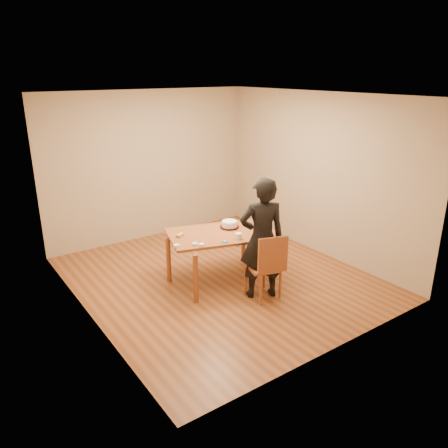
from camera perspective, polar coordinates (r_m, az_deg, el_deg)
room_shell at (r=6.55m, az=-2.33°, el=4.76°), size 4.00×4.50×2.70m
dining_table at (r=6.44m, az=-0.26°, el=-1.30°), size 1.76×1.34×0.04m
dining_chair at (r=6.06m, az=5.13°, el=-5.62°), size 0.50×0.50×0.04m
cake_plate at (r=6.63m, az=0.72°, el=-0.39°), size 0.29×0.29×0.02m
cake at (r=6.61m, az=0.73°, el=0.00°), size 0.24×0.24×0.08m
frosting_dome at (r=6.59m, az=0.73°, el=0.42°), size 0.23×0.23×0.03m
frosting_tub at (r=6.18m, az=1.89°, el=-1.59°), size 0.10×0.10×0.09m
frosting_lid at (r=6.08m, az=0.09°, el=-2.34°), size 0.10×0.10×0.01m
frosting_dollop at (r=6.08m, az=0.09°, el=-2.23°), size 0.04×0.04×0.02m
ramekin_green at (r=5.95m, az=-2.95°, el=-2.74°), size 0.08×0.08×0.04m
ramekin_yellow at (r=5.98m, az=-3.81°, el=-2.65°), size 0.08×0.08×0.04m
ramekin_multi at (r=5.94m, az=-6.23°, el=-2.87°), size 0.08×0.08×0.04m
candy_box_pink at (r=6.31m, az=-5.73°, el=-1.55°), size 0.14×0.11×0.02m
candy_box_green at (r=6.31m, az=-5.79°, el=-1.39°), size 0.14×0.11×0.02m
spatula at (r=6.00m, az=2.11°, el=-2.69°), size 0.16×0.07×0.01m
person at (r=5.94m, az=4.96°, el=-1.93°), size 0.74×0.62×1.71m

